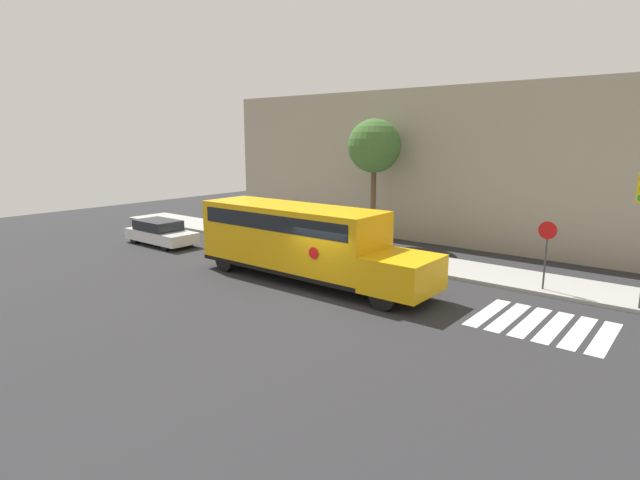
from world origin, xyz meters
TOP-DOWN VIEW (x-y plane):
  - ground_plane at (0.00, 0.00)m, footprint 60.00×60.00m
  - sidewalk_strip at (0.00, 6.50)m, footprint 44.00×3.00m
  - building_backdrop at (0.00, 13.00)m, footprint 32.00×4.00m
  - crosswalk_stripes at (7.29, 2.00)m, footprint 4.00×3.20m
  - school_bus at (-2.03, 1.04)m, footprint 10.61×2.57m
  - parked_car at (-12.62, 1.44)m, footprint 4.47×1.80m
  - stop_sign at (6.34, 5.45)m, footprint 0.67×0.10m
  - tree_near_sidewalk at (-3.78, 9.19)m, footprint 2.91×2.91m

SIDE VIEW (x-z plane):
  - ground_plane at x=0.00m, z-range 0.00..0.00m
  - crosswalk_stripes at x=7.29m, z-range 0.00..0.01m
  - sidewalk_strip at x=0.00m, z-range 0.00..0.15m
  - parked_car at x=-12.62m, z-range 0.00..1.35m
  - school_bus at x=-2.03m, z-range 0.21..3.27m
  - stop_sign at x=6.34m, z-range 0.43..3.19m
  - building_backdrop at x=0.00m, z-range 0.00..8.46m
  - tree_near_sidewalk at x=-3.78m, z-range 1.91..8.73m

